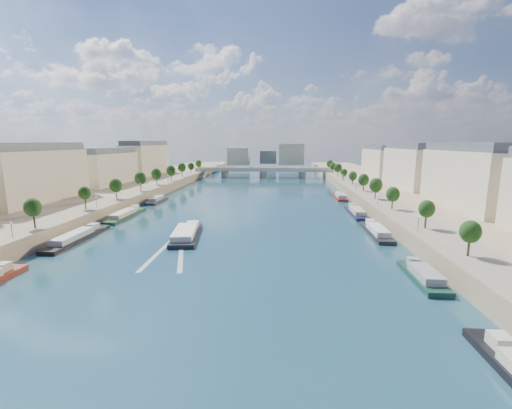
# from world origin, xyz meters

# --- Properties ---
(ground) EXTENTS (700.00, 700.00, 0.00)m
(ground) POSITION_xyz_m (0.00, 100.00, 0.00)
(ground) COLOR #0D2839
(ground) RESTS_ON ground
(quay_left) EXTENTS (44.00, 520.00, 5.00)m
(quay_left) POSITION_xyz_m (-72.00, 100.00, 2.50)
(quay_left) COLOR #9E8460
(quay_left) RESTS_ON ground
(quay_right) EXTENTS (44.00, 520.00, 5.00)m
(quay_right) POSITION_xyz_m (72.00, 100.00, 2.50)
(quay_right) COLOR #9E8460
(quay_right) RESTS_ON ground
(pave_left) EXTENTS (14.00, 520.00, 0.10)m
(pave_left) POSITION_xyz_m (-57.00, 100.00, 5.05)
(pave_left) COLOR gray
(pave_left) RESTS_ON quay_left
(pave_right) EXTENTS (14.00, 520.00, 0.10)m
(pave_right) POSITION_xyz_m (57.00, 100.00, 5.05)
(pave_right) COLOR gray
(pave_right) RESTS_ON quay_right
(trees_left) EXTENTS (4.80, 268.80, 8.26)m
(trees_left) POSITION_xyz_m (-55.00, 102.00, 10.48)
(trees_left) COLOR #382B1E
(trees_left) RESTS_ON ground
(trees_right) EXTENTS (4.80, 268.80, 8.26)m
(trees_right) POSITION_xyz_m (55.00, 110.00, 10.48)
(trees_right) COLOR #382B1E
(trees_right) RESTS_ON ground
(lamps_left) EXTENTS (0.36, 200.36, 4.28)m
(lamps_left) POSITION_xyz_m (-52.50, 90.00, 7.78)
(lamps_left) COLOR black
(lamps_left) RESTS_ON ground
(lamps_right) EXTENTS (0.36, 200.36, 4.28)m
(lamps_right) POSITION_xyz_m (52.50, 105.00, 7.78)
(lamps_right) COLOR black
(lamps_right) RESTS_ON ground
(buildings_left) EXTENTS (16.00, 226.00, 23.20)m
(buildings_left) POSITION_xyz_m (-85.00, 112.00, 16.45)
(buildings_left) COLOR #C7B499
(buildings_left) RESTS_ON ground
(buildings_right) EXTENTS (16.00, 226.00, 23.20)m
(buildings_right) POSITION_xyz_m (85.00, 112.00, 16.45)
(buildings_right) COLOR #C7B499
(buildings_right) RESTS_ON ground
(skyline) EXTENTS (79.00, 42.00, 22.00)m
(skyline) POSITION_xyz_m (3.19, 319.52, 14.66)
(skyline) COLOR #C7B499
(skyline) RESTS_ON ground
(bridge) EXTENTS (112.00, 12.00, 8.15)m
(bridge) POSITION_xyz_m (0.00, 232.99, 5.08)
(bridge) COLOR #C1B79E
(bridge) RESTS_ON ground
(tour_barge) EXTENTS (11.01, 26.65, 3.65)m
(tour_barge) POSITION_xyz_m (-14.04, 51.79, 0.94)
(tour_barge) COLOR black
(tour_barge) RESTS_ON ground
(wake) EXTENTS (11.27, 26.02, 0.04)m
(wake) POSITION_xyz_m (-14.04, 35.14, 0.02)
(wake) COLOR silver
(wake) RESTS_ON ground
(moored_barges_left) EXTENTS (5.00, 156.89, 3.60)m
(moored_barges_left) POSITION_xyz_m (-45.50, 45.64, 0.84)
(moored_barges_left) COLOR #171E33
(moored_barges_left) RESTS_ON ground
(moored_barges_right) EXTENTS (5.00, 161.05, 3.60)m
(moored_barges_right) POSITION_xyz_m (45.50, 57.66, 0.84)
(moored_barges_right) COLOR black
(moored_barges_right) RESTS_ON ground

